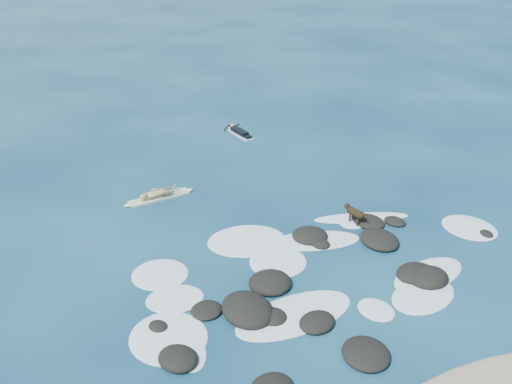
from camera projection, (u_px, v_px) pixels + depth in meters
ground at (331, 256)px, 19.96m from camera, size 160.00×160.00×0.00m
reef_rocks at (321, 287)px, 18.19m from camera, size 13.55×7.67×0.59m
breaking_foam at (302, 273)px, 19.04m from camera, size 14.64×7.82×0.12m
standing_surfer_rig at (158, 184)px, 23.53m from camera, size 3.10×0.78×1.76m
paddling_surfer_rig at (239, 132)px, 30.31m from camera, size 1.03×2.33×0.40m
dog at (355, 212)px, 21.75m from camera, size 0.47×1.17×0.75m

